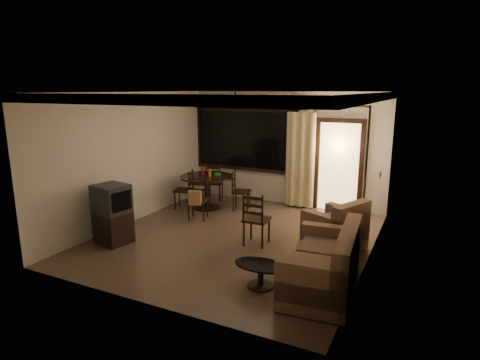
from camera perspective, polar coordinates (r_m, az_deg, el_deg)
The scene contains 12 objects.
ground at distance 7.97m, azimuth -0.63°, elevation -8.20°, with size 5.50×5.50×0.00m, color #7F6651.
room_shell at distance 8.91m, azimuth 7.96°, elevation 6.08°, with size 5.50×6.70×5.50m.
dining_table at distance 9.74m, azimuth -4.71°, elevation -0.41°, with size 1.29×1.29×1.03m.
dining_chair_west at distance 9.90m, azimuth -7.92°, elevation -2.38°, with size 0.52×0.52×0.95m.
dining_chair_east at distance 9.66m, azimuth 0.14°, elevation -2.64°, with size 0.52×0.52×0.95m.
dining_chair_south at distance 9.02m, azimuth -6.01°, elevation -3.68°, with size 0.52×0.56×0.95m.
dining_chair_north at distance 10.57m, azimuth -3.65°, elevation -1.31°, with size 0.52×0.52×0.95m.
tv_cabinet at distance 7.92m, azimuth -17.67°, elevation -4.62°, with size 0.67×0.62×1.13m.
sofa at distance 6.01m, azimuth 12.15°, elevation -11.93°, with size 1.07×1.81×0.93m.
armchair at distance 7.55m, azimuth 13.64°, elevation -6.80°, with size 1.18×1.18×0.89m.
coffee_table at distance 6.05m, azimuth 2.94°, elevation -12.89°, with size 0.81×0.49×0.36m.
side_chair at distance 7.55m, azimuth 2.33°, elevation -6.96°, with size 0.47×0.47×1.02m.
Camera 1 is at (3.36, -6.63, 2.86)m, focal length 30.00 mm.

